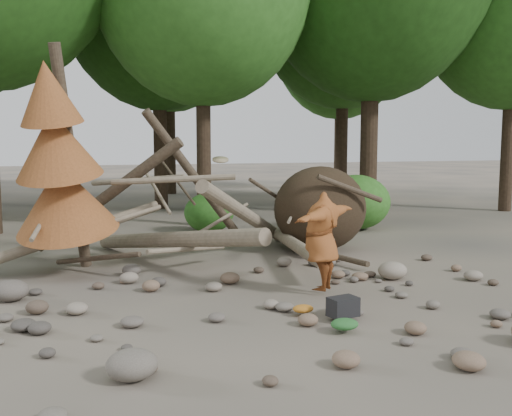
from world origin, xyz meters
name	(u,v)px	position (x,y,z in m)	size (l,w,h in m)	color
ground	(284,312)	(0.00, 0.00, 0.00)	(120.00, 120.00, 0.00)	#514C44
deadfall_pile	(298,212)	(2.02, 4.24, 0.95)	(8.55, 5.24, 3.30)	#332619
dead_conifer	(59,165)	(-3.12, 3.37, 2.11)	(2.06, 2.16, 4.35)	#4C3F30
bush_mid	(209,213)	(0.80, 7.80, 0.56)	(1.40, 1.40, 1.12)	#2B651D
bush_right	(356,202)	(5.00, 7.00, 0.80)	(2.00, 2.00, 1.60)	#367725
frisbee_thrower	(322,241)	(0.96, 0.73, 0.90)	(2.73, 1.72, 2.23)	brown
backpack	(343,311)	(0.65, -0.65, 0.14)	(0.41, 0.27, 0.27)	black
cloth_green	(344,328)	(0.42, -1.15, 0.07)	(0.38, 0.32, 0.14)	#266029
cloth_orange	(303,312)	(0.20, -0.28, 0.06)	(0.31, 0.25, 0.11)	#B06A1E
boulder_front_left	(132,365)	(-2.43, -1.78, 0.17)	(0.56, 0.50, 0.33)	#696157
boulder_mid_right	(392,271)	(2.66, 1.27, 0.16)	(0.54, 0.49, 0.33)	gray
boulder_mid_left	(10,291)	(-3.92, 1.94, 0.17)	(0.57, 0.51, 0.34)	#615952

